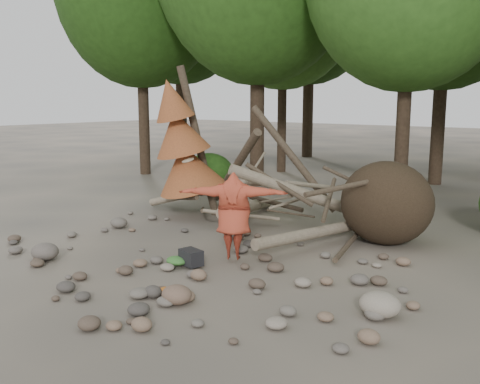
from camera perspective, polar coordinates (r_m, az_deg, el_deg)
The scene contains 13 objects.
ground at distance 11.14m, azimuth -6.53°, elevation -7.93°, with size 120.00×120.00×0.00m, color #514C44.
deadfall_pile at distance 13.19m, azimuth 12.92°, elevation -1.05°, with size 8.55×5.24×3.30m.
dead_conifer at distance 15.25m, azimuth -6.14°, elevation 4.99°, with size 2.06×2.16×4.35m.
bush_left at distance 19.81m, azimuth -3.30°, elevation 2.10°, with size 1.80×1.80×1.44m, color #234A13.
bush_mid at distance 16.95m, azimuth 14.30°, elevation -0.06°, with size 1.40×1.40×1.12m, color #2E5E1B.
frisbee_thrower at distance 11.14m, azimuth -0.70°, elevation -2.53°, with size 2.26×1.68×2.10m.
backpack at distance 11.02m, azimuth -5.24°, elevation -7.25°, with size 0.48×0.32×0.32m, color black.
cloth_green at distance 11.11m, azimuth -6.77°, elevation -7.53°, with size 0.46×0.38×0.17m, color #366F2C.
cloth_orange at distance 9.61m, azimuth -7.94°, elevation -10.61°, with size 0.27×0.22×0.10m, color #B05E1E.
boulder_front_left at distance 12.21m, azimuth -20.09°, elevation -5.99°, with size 0.62×0.56×0.37m, color #635A53.
boulder_front_right at distance 9.18m, azimuth -6.77°, elevation -10.82°, with size 0.54×0.48×0.32m, color brown.
boulder_mid_right at distance 8.89m, azimuth 14.70°, elevation -11.53°, with size 0.66×0.60×0.40m, color gray.
boulder_mid_left at distance 14.64m, azimuth -12.81°, elevation -3.21°, with size 0.48×0.43×0.29m, color #645D54.
Camera 1 is at (7.49, -7.52, 3.39)m, focal length 40.00 mm.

